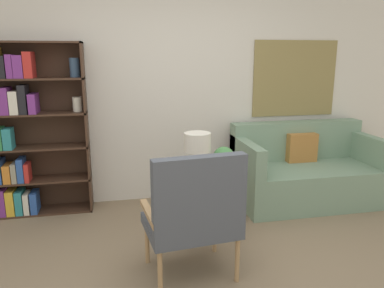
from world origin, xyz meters
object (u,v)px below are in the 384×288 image
object	(u,v)px
bookshelf	(23,131)
table_lamp	(197,153)
armchair	(195,210)
side_table	(205,183)
couch	(305,173)
potted_plant	(224,160)

from	to	relation	value
bookshelf	table_lamp	world-z (taller)	bookshelf
armchair	side_table	xyz separation A→B (m)	(0.26, 0.77, -0.07)
couch	potted_plant	size ratio (longest dim) A/B	5.45
couch	side_table	bearing A→B (deg)	-157.42
couch	potted_plant	world-z (taller)	couch
bookshelf	potted_plant	xyz separation A→B (m)	(1.93, -0.87, -0.19)
table_lamp	armchair	bearing A→B (deg)	-103.78
bookshelf	side_table	bearing A→B (deg)	-25.36
armchair	table_lamp	xyz separation A→B (m)	(0.19, 0.78, 0.22)
armchair	side_table	size ratio (longest dim) A/B	1.69
bookshelf	table_lamp	bearing A→B (deg)	-26.28
bookshelf	potted_plant	size ratio (longest dim) A/B	6.06
potted_plant	side_table	bearing A→B (deg)	168.14
table_lamp	potted_plant	world-z (taller)	table_lamp
couch	table_lamp	size ratio (longest dim) A/B	3.75
armchair	potted_plant	bearing A→B (deg)	59.42
bookshelf	couch	distance (m)	3.18
couch	bookshelf	bearing A→B (deg)	175.10
potted_plant	bookshelf	bearing A→B (deg)	155.76
side_table	table_lamp	bearing A→B (deg)	178.90
bookshelf	side_table	xyz separation A→B (m)	(1.76, -0.83, -0.41)
couch	side_table	distance (m)	1.48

